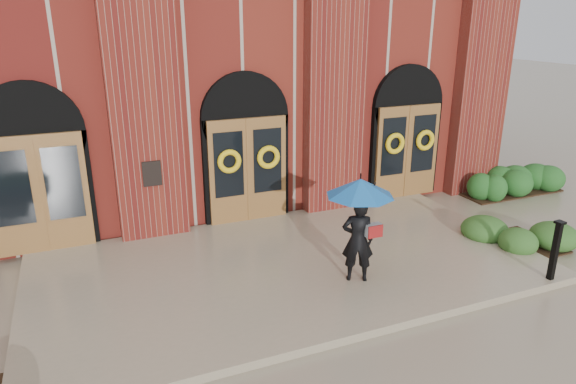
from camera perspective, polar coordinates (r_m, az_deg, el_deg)
ground at (r=10.38m, az=0.53°, el=-9.00°), size 90.00×90.00×0.00m
landing at (r=10.47m, az=0.20°, el=-8.28°), size 10.00×5.30×0.15m
church_building at (r=17.63m, az=-11.12°, el=14.23°), size 16.20×12.53×7.00m
man_with_umbrella at (r=9.35m, az=7.93°, el=-2.04°), size 1.65×1.65×2.00m
metal_post at (r=10.79m, az=27.56°, el=-5.66°), size 0.17×0.17×1.18m
hedge_wall_right at (r=16.21m, az=23.31°, el=1.26°), size 2.77×1.11×0.71m
hedge_front_right at (r=12.50m, az=24.08°, el=-4.32°), size 1.56×1.34×0.55m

